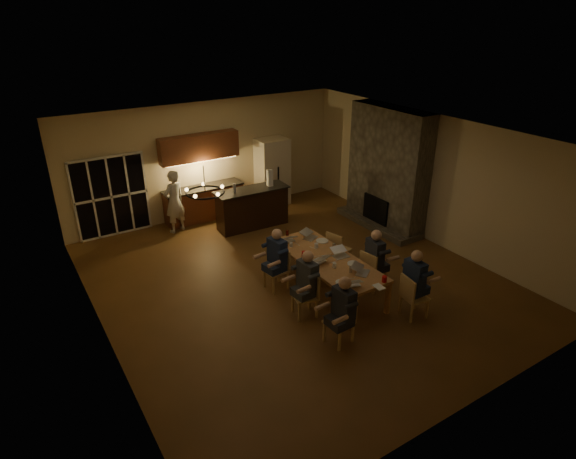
# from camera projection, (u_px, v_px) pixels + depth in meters

# --- Properties ---
(floor) EXTENTS (9.00, 9.00, 0.00)m
(floor) POSITION_uv_depth(u_px,v_px,m) (295.00, 279.00, 10.62)
(floor) COLOR brown
(floor) RESTS_ON ground
(back_wall) EXTENTS (8.00, 0.04, 3.20)m
(back_wall) POSITION_uv_depth(u_px,v_px,m) (207.00, 159.00, 13.41)
(back_wall) COLOR beige
(back_wall) RESTS_ON ground
(left_wall) EXTENTS (0.04, 9.00, 3.20)m
(left_wall) POSITION_uv_depth(u_px,v_px,m) (93.00, 263.00, 8.00)
(left_wall) COLOR beige
(left_wall) RESTS_ON ground
(right_wall) EXTENTS (0.04, 9.00, 3.20)m
(right_wall) POSITION_uv_depth(u_px,v_px,m) (431.00, 179.00, 11.90)
(right_wall) COLOR beige
(right_wall) RESTS_ON ground
(ceiling) EXTENTS (8.00, 9.00, 0.04)m
(ceiling) POSITION_uv_depth(u_px,v_px,m) (295.00, 135.00, 9.26)
(ceiling) COLOR white
(ceiling) RESTS_ON back_wall
(french_doors) EXTENTS (1.86, 0.08, 2.10)m
(french_doors) POSITION_uv_depth(u_px,v_px,m) (111.00, 197.00, 12.30)
(french_doors) COLOR black
(french_doors) RESTS_ON ground
(fireplace) EXTENTS (0.58, 2.50, 3.20)m
(fireplace) POSITION_uv_depth(u_px,v_px,m) (388.00, 168.00, 12.66)
(fireplace) COLOR #635C4D
(fireplace) RESTS_ON ground
(kitchenette) EXTENTS (2.24, 0.68, 2.40)m
(kitchenette) POSITION_uv_depth(u_px,v_px,m) (202.00, 178.00, 13.19)
(kitchenette) COLOR maroon
(kitchenette) RESTS_ON ground
(refrigerator) EXTENTS (0.90, 0.68, 2.00)m
(refrigerator) POSITION_uv_depth(u_px,v_px,m) (272.00, 172.00, 14.30)
(refrigerator) COLOR beige
(refrigerator) RESTS_ON ground
(dining_table) EXTENTS (1.10, 2.78, 0.75)m
(dining_table) POSITION_uv_depth(u_px,v_px,m) (327.00, 274.00, 10.09)
(dining_table) COLOR #C4824E
(dining_table) RESTS_ON ground
(bar_island) EXTENTS (2.01, 0.76, 1.08)m
(bar_island) POSITION_uv_depth(u_px,v_px,m) (252.00, 208.00, 12.96)
(bar_island) COLOR black
(bar_island) RESTS_ON ground
(chair_left_near) EXTENTS (0.51, 0.51, 0.89)m
(chair_left_near) POSITION_uv_depth(u_px,v_px,m) (339.00, 321.00, 8.47)
(chair_left_near) COLOR tan
(chair_left_near) RESTS_ON ground
(chair_left_mid) EXTENTS (0.53, 0.53, 0.89)m
(chair_left_mid) POSITION_uv_depth(u_px,v_px,m) (305.00, 295.00, 9.23)
(chair_left_mid) COLOR tan
(chair_left_mid) RESTS_ON ground
(chair_left_far) EXTENTS (0.45, 0.45, 0.89)m
(chair_left_far) POSITION_uv_depth(u_px,v_px,m) (276.00, 270.00, 10.12)
(chair_left_far) COLOR tan
(chair_left_far) RESTS_ON ground
(chair_right_near) EXTENTS (0.50, 0.50, 0.89)m
(chair_right_near) POSITION_uv_depth(u_px,v_px,m) (415.00, 296.00, 9.20)
(chair_right_near) COLOR tan
(chair_right_near) RESTS_ON ground
(chair_right_mid) EXTENTS (0.51, 0.51, 0.89)m
(chair_right_mid) POSITION_uv_depth(u_px,v_px,m) (373.00, 270.00, 10.13)
(chair_right_mid) COLOR tan
(chair_right_mid) RESTS_ON ground
(chair_right_far) EXTENTS (0.54, 0.54, 0.89)m
(chair_right_far) POSITION_uv_depth(u_px,v_px,m) (339.00, 249.00, 10.98)
(chair_right_far) COLOR tan
(chair_right_far) RESTS_ON ground
(person_left_near) EXTENTS (0.63, 0.63, 1.38)m
(person_left_near) POSITION_uv_depth(u_px,v_px,m) (343.00, 312.00, 8.30)
(person_left_near) COLOR #23252D
(person_left_near) RESTS_ON ground
(person_right_near) EXTENTS (0.60, 0.60, 1.38)m
(person_right_near) POSITION_uv_depth(u_px,v_px,m) (414.00, 283.00, 9.18)
(person_right_near) COLOR #1D284A
(person_right_near) RESTS_ON ground
(person_left_mid) EXTENTS (0.65, 0.65, 1.38)m
(person_left_mid) POSITION_uv_depth(u_px,v_px,m) (307.00, 283.00, 9.16)
(person_left_mid) COLOR #32363B
(person_left_mid) RESTS_ON ground
(person_right_mid) EXTENTS (0.66, 0.66, 1.38)m
(person_right_mid) POSITION_uv_depth(u_px,v_px,m) (374.00, 260.00, 9.99)
(person_right_mid) COLOR #23252D
(person_right_mid) RESTS_ON ground
(person_left_far) EXTENTS (0.68, 0.68, 1.38)m
(person_left_far) POSITION_uv_depth(u_px,v_px,m) (277.00, 259.00, 10.03)
(person_left_far) COLOR #1D284A
(person_left_far) RESTS_ON ground
(standing_person) EXTENTS (0.72, 0.59, 1.69)m
(standing_person) POSITION_uv_depth(u_px,v_px,m) (174.00, 202.00, 12.56)
(standing_person) COLOR silver
(standing_person) RESTS_ON ground
(chandelier) EXTENTS (0.63, 0.63, 0.03)m
(chandelier) POSITION_uv_depth(u_px,v_px,m) (205.00, 192.00, 7.77)
(chandelier) COLOR black
(chandelier) RESTS_ON ceiling
(laptop_a) EXTENTS (0.39, 0.36, 0.23)m
(laptop_a) POSITION_uv_depth(u_px,v_px,m) (351.00, 279.00, 8.96)
(laptop_a) COLOR silver
(laptop_a) RESTS_ON dining_table
(laptop_b) EXTENTS (0.42, 0.41, 0.23)m
(laptop_b) POSITION_uv_depth(u_px,v_px,m) (363.00, 268.00, 9.34)
(laptop_b) COLOR silver
(laptop_b) RESTS_ON dining_table
(laptop_c) EXTENTS (0.38, 0.35, 0.23)m
(laptop_c) POSITION_uv_depth(u_px,v_px,m) (318.00, 257.00, 9.75)
(laptop_c) COLOR silver
(laptop_c) RESTS_ON dining_table
(laptop_d) EXTENTS (0.34, 0.31, 0.23)m
(laptop_d) POSITION_uv_depth(u_px,v_px,m) (341.00, 252.00, 9.96)
(laptop_d) COLOR silver
(laptop_d) RESTS_ON dining_table
(laptop_e) EXTENTS (0.33, 0.30, 0.23)m
(laptop_e) POSITION_uv_depth(u_px,v_px,m) (287.00, 236.00, 10.63)
(laptop_e) COLOR silver
(laptop_e) RESTS_ON dining_table
(laptop_f) EXTENTS (0.41, 0.39, 0.23)m
(laptop_f) POSITION_uv_depth(u_px,v_px,m) (310.00, 234.00, 10.75)
(laptop_f) COLOR silver
(laptop_f) RESTS_ON dining_table
(mug_front) EXTENTS (0.08, 0.08, 0.10)m
(mug_front) POSITION_uv_depth(u_px,v_px,m) (334.00, 265.00, 9.57)
(mug_front) COLOR silver
(mug_front) RESTS_ON dining_table
(mug_mid) EXTENTS (0.09, 0.09, 0.10)m
(mug_mid) POSITION_uv_depth(u_px,v_px,m) (316.00, 246.00, 10.36)
(mug_mid) COLOR silver
(mug_mid) RESTS_ON dining_table
(mug_back) EXTENTS (0.07, 0.07, 0.10)m
(mug_back) POSITION_uv_depth(u_px,v_px,m) (291.00, 245.00, 10.39)
(mug_back) COLOR silver
(mug_back) RESTS_ON dining_table
(redcup_near) EXTENTS (0.09, 0.09, 0.12)m
(redcup_near) POSITION_uv_depth(u_px,v_px,m) (384.00, 279.00, 9.07)
(redcup_near) COLOR red
(redcup_near) RESTS_ON dining_table
(redcup_mid) EXTENTS (0.08, 0.08, 0.12)m
(redcup_mid) POSITION_uv_depth(u_px,v_px,m) (304.00, 254.00, 9.98)
(redcup_mid) COLOR red
(redcup_mid) RESTS_ON dining_table
(can_silver) EXTENTS (0.07, 0.07, 0.12)m
(can_silver) POSITION_uv_depth(u_px,v_px,m) (351.00, 270.00, 9.39)
(can_silver) COLOR #B2B2B7
(can_silver) RESTS_ON dining_table
(can_cola) EXTENTS (0.07, 0.07, 0.12)m
(can_cola) POSITION_uv_depth(u_px,v_px,m) (287.00, 233.00, 10.91)
(can_cola) COLOR #3F0F0C
(can_cola) RESTS_ON dining_table
(can_right) EXTENTS (0.07, 0.07, 0.12)m
(can_right) POSITION_uv_depth(u_px,v_px,m) (334.00, 246.00, 10.31)
(can_right) COLOR #B2B2B7
(can_right) RESTS_ON dining_table
(plate_near) EXTENTS (0.25, 0.25, 0.02)m
(plate_near) POSITION_uv_depth(u_px,v_px,m) (353.00, 264.00, 9.72)
(plate_near) COLOR silver
(plate_near) RESTS_ON dining_table
(plate_left) EXTENTS (0.23, 0.23, 0.02)m
(plate_left) POSITION_uv_depth(u_px,v_px,m) (341.00, 282.00, 9.06)
(plate_left) COLOR silver
(plate_left) RESTS_ON dining_table
(plate_far) EXTENTS (0.27, 0.27, 0.02)m
(plate_far) POSITION_uv_depth(u_px,v_px,m) (322.00, 241.00, 10.66)
(plate_far) COLOR silver
(plate_far) RESTS_ON dining_table
(notepad) EXTENTS (0.17, 0.23, 0.01)m
(notepad) POSITION_uv_depth(u_px,v_px,m) (379.00, 287.00, 8.92)
(notepad) COLOR white
(notepad) RESTS_ON dining_table
(bar_bottle) EXTENTS (0.09, 0.09, 0.24)m
(bar_bottle) POSITION_uv_depth(u_px,v_px,m) (234.00, 188.00, 12.47)
(bar_bottle) COLOR #99999E
(bar_bottle) RESTS_ON bar_island
(bar_blender) EXTENTS (0.16, 0.16, 0.44)m
(bar_blender) POSITION_uv_depth(u_px,v_px,m) (270.00, 178.00, 12.89)
(bar_blender) COLOR silver
(bar_blender) RESTS_ON bar_island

